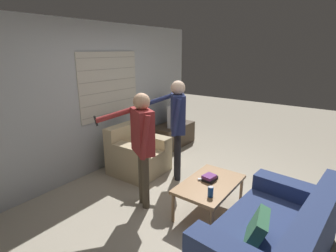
% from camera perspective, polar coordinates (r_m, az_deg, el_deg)
% --- Properties ---
extents(ground_plane, '(16.00, 16.00, 0.00)m').
position_cam_1_polar(ground_plane, '(3.90, 6.31, -16.36)').
color(ground_plane, '#B2A893').
extents(wall_back, '(5.20, 0.08, 2.55)m').
position_cam_1_polar(wall_back, '(4.70, -15.11, 5.75)').
color(wall_back, '#ADB2B7').
rests_on(wall_back, ground_plane).
extents(couch_blue, '(1.73, 1.07, 0.83)m').
position_cam_1_polar(couch_blue, '(2.99, 22.35, -21.83)').
color(couch_blue, navy).
rests_on(couch_blue, ground_plane).
extents(armchair_beige, '(0.89, 0.85, 0.83)m').
position_cam_1_polar(armchair_beige, '(4.68, -6.77, -6.05)').
color(armchair_beige, '#C6B289').
rests_on(armchair_beige, ground_plane).
extents(coffee_table, '(0.99, 0.61, 0.43)m').
position_cam_1_polar(coffee_table, '(3.55, 9.07, -12.65)').
color(coffee_table, '#9E754C').
rests_on(coffee_table, ground_plane).
extents(tv_stand, '(1.05, 0.52, 0.48)m').
position_cam_1_polar(tv_stand, '(5.94, 1.08, -1.92)').
color(tv_stand, '#4C3D2D').
rests_on(tv_stand, ground_plane).
extents(tv, '(0.64, 0.49, 0.48)m').
position_cam_1_polar(tv, '(5.81, 1.08, 2.58)').
color(tv, '#B2B2B7').
rests_on(tv, tv_stand).
extents(person_left_standing, '(0.58, 0.74, 1.58)m').
position_cam_1_polar(person_left_standing, '(3.43, -5.74, -2.44)').
color(person_left_standing, '#4C4233').
rests_on(person_left_standing, ground_plane).
extents(person_right_standing, '(0.48, 0.80, 1.64)m').
position_cam_1_polar(person_right_standing, '(4.17, 1.96, 1.63)').
color(person_right_standing, black).
rests_on(person_right_standing, ground_plane).
extents(book_stack, '(0.22, 0.16, 0.08)m').
position_cam_1_polar(book_stack, '(3.57, 9.05, -11.06)').
color(book_stack, black).
rests_on(book_stack, coffee_table).
extents(soda_can, '(0.07, 0.07, 0.13)m').
position_cam_1_polar(soda_can, '(3.21, 9.25, -13.92)').
color(soda_can, '#194C9E').
rests_on(soda_can, coffee_table).
extents(spare_remote, '(0.11, 0.13, 0.02)m').
position_cam_1_polar(spare_remote, '(3.57, 7.56, -11.44)').
color(spare_remote, white).
rests_on(spare_remote, coffee_table).
extents(floor_fan, '(0.31, 0.20, 0.38)m').
position_cam_1_polar(floor_fan, '(5.20, -2.52, -5.37)').
color(floor_fan, '#A8A8AD').
rests_on(floor_fan, ground_plane).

